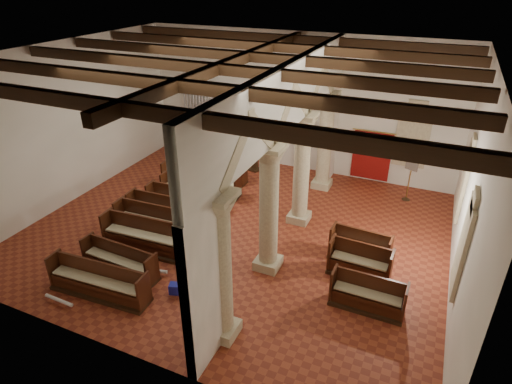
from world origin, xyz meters
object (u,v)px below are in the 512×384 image
object	(u,v)px
pipe_organ	(203,129)
processional_banner	(409,182)
lectern	(255,160)
nave_pew_0	(99,285)
aisle_pew_0	(367,298)

from	to	relation	value
pipe_organ	processional_banner	bearing A→B (deg)	-4.30
lectern	processional_banner	distance (m)	6.70
pipe_organ	nave_pew_0	size ratio (longest dim) A/B	1.43
lectern	aisle_pew_0	world-z (taller)	lectern
nave_pew_0	aisle_pew_0	bearing A→B (deg)	16.14
processional_banner	aisle_pew_0	distance (m)	6.88
lectern	pipe_organ	bearing A→B (deg)	-177.87
pipe_organ	lectern	size ratio (longest dim) A/B	3.58
lectern	processional_banner	world-z (taller)	processional_banner
pipe_organ	nave_pew_0	distance (m)	10.44
pipe_organ	processional_banner	size ratio (longest dim) A/B	1.94
pipe_organ	lectern	distance (m)	3.21
processional_banner	aisle_pew_0	size ratio (longest dim) A/B	1.13
pipe_organ	nave_pew_0	xyz separation A→B (m)	(2.43, -10.10, -1.03)
lectern	aisle_pew_0	bearing A→B (deg)	-33.14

